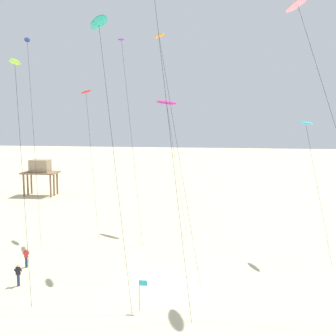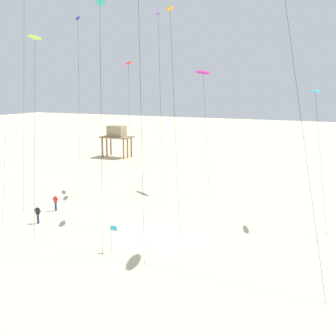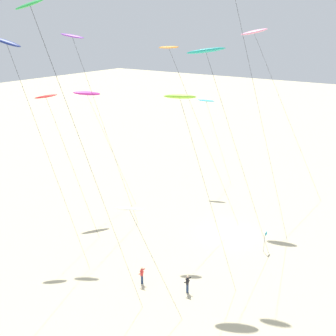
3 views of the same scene
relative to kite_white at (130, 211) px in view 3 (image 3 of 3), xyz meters
name	(u,v)px [view 3 (image 3 of 3)]	position (x,y,z in m)	size (l,w,h in m)	color
ground_plane	(227,233)	(16.05, -0.01, -9.17)	(260.00, 260.00, 0.00)	beige
kite_white	(130,211)	(0.00, 0.00, 0.00)	(2.71, 4.25, 9.52)	white
kite_navy	(9,48)	(0.11, 11.79, 10.53)	(3.47, 5.44, 20.70)	navy
kite_black	(236,1)	(14.77, -0.15, 14.14)	(4.38, 7.09, 24.32)	black
kite_teal	(206,52)	(10.87, 0.42, 10.10)	(4.83, 7.54, 19.85)	teal
kite_red	(47,99)	(5.26, 14.40, 5.59)	(3.17, 4.55, 15.30)	red
kite_purple	(74,40)	(9.21, 14.42, 10.83)	(3.88, 6.31, 20.77)	purple
kite_magenta	(87,94)	(13.49, 17.55, 4.73)	(4.27, 5.83, 14.44)	#D8339E
kite_cyan	(207,102)	(27.20, 9.28, 2.61)	(2.71, 4.59, 12.14)	#33BFE0
kite_lime	(180,99)	(4.93, -0.88, 7.21)	(3.33, 5.54, 16.79)	#8CD833
kite_orange	(171,52)	(14.45, 6.44, 9.72)	(4.92, 7.84, 19.54)	orange
kite_green	(34,14)	(-2.00, 5.60, 12.82)	(4.22, 6.54, 23.03)	green
kite_pink	(255,33)	(25.18, 2.29, 11.40)	(6.27, 10.24, 21.28)	pink
kite_flyer_nearest	(187,283)	(4.94, -1.78, -8.28)	(0.66, 0.64, 1.67)	navy
kite_flyer_middle	(142,275)	(3.72, 2.14, -8.28)	(0.70, 0.69, 1.67)	navy
marker_flag	(265,238)	(14.87, -4.69, -7.68)	(0.56, 0.05, 2.10)	gray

